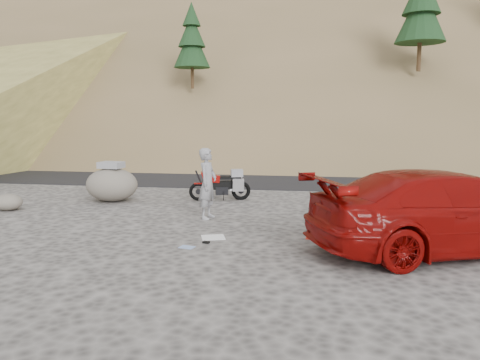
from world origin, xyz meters
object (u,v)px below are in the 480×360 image
object	(u,v)px
man	(208,218)
boulder	(112,184)
red_car	(445,251)
motorcycle	(223,185)

from	to	relation	value
man	boulder	world-z (taller)	boulder
man	red_car	size ratio (longest dim) A/B	0.33
man	boulder	xyz separation A→B (m)	(-3.59, 1.97, 0.55)
red_car	boulder	bearing A→B (deg)	42.96
red_car	man	bearing A→B (deg)	45.62
motorcycle	boulder	bearing A→B (deg)	176.26
red_car	boulder	xyz separation A→B (m)	(-8.99, 4.18, 0.55)
motorcycle	boulder	distance (m)	3.52
motorcycle	red_car	world-z (taller)	motorcycle
motorcycle	man	distance (m)	2.78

